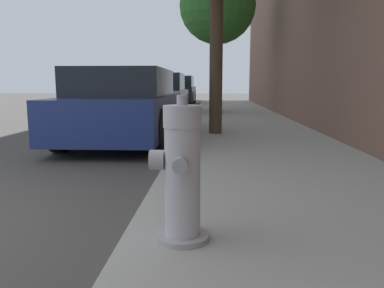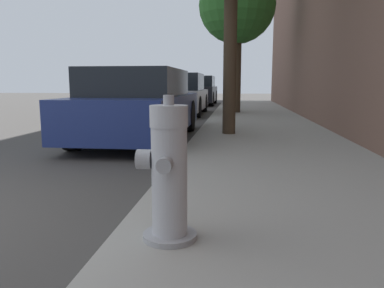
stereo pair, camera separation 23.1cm
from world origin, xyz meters
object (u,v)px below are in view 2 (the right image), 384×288
object	(u,v)px
fire_hydrant	(169,175)
parked_car_far	(199,91)
parked_car_near	(140,105)
parked_car_mid	(179,95)
street_tree_far	(237,6)

from	to	relation	value
fire_hydrant	parked_car_far	distance (m)	17.19
parked_car_near	parked_car_mid	xyz separation A→B (m)	(-0.17, 6.08, 0.03)
fire_hydrant	parked_car_far	world-z (taller)	parked_car_far
fire_hydrant	parked_car_near	xyz separation A→B (m)	(-1.44, 4.83, 0.14)
parked_car_near	fire_hydrant	bearing A→B (deg)	-73.39
parked_car_mid	parked_car_far	xyz separation A→B (m)	(0.06, 6.21, 0.02)
parked_car_far	street_tree_far	size ratio (longest dim) A/B	0.87
street_tree_far	fire_hydrant	bearing A→B (deg)	-91.86
fire_hydrant	parked_car_near	world-z (taller)	parked_car_near
fire_hydrant	parked_car_mid	xyz separation A→B (m)	(-1.61, 10.90, 0.17)
parked_car_near	parked_car_mid	bearing A→B (deg)	91.61
fire_hydrant	parked_car_far	size ratio (longest dim) A/B	0.21
parked_car_mid	street_tree_far	distance (m)	3.51
fire_hydrant	parked_car_far	xyz separation A→B (m)	(-1.55, 17.12, 0.19)
parked_car_near	street_tree_far	bearing A→B (deg)	73.09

